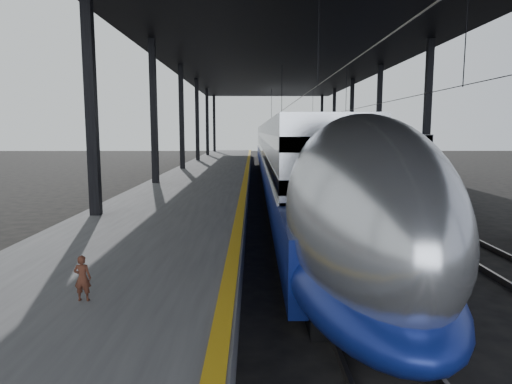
{
  "coord_description": "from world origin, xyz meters",
  "views": [
    {
      "loc": [
        -0.22,
        -10.97,
        3.96
      ],
      "look_at": [
        -0.13,
        3.56,
        2.0
      ],
      "focal_mm": 32.0,
      "sensor_mm": 36.0,
      "label": 1
    }
  ],
  "objects": [
    {
      "name": "child",
      "position": [
        -3.2,
        -3.28,
        1.41
      ],
      "size": [
        0.3,
        0.2,
        0.82
      ],
      "primitive_type": "imported",
      "rotation": [
        0.0,
        0.0,
        3.12
      ],
      "color": "#492418",
      "rests_on": "platform"
    },
    {
      "name": "canopy",
      "position": [
        1.9,
        20.0,
        9.12
      ],
      "size": [
        18.0,
        75.0,
        9.47
      ],
      "color": "black",
      "rests_on": "ground"
    },
    {
      "name": "rails",
      "position": [
        4.5,
        20.0,
        0.08
      ],
      "size": [
        6.52,
        80.0,
        0.16
      ],
      "color": "slate",
      "rests_on": "ground"
    },
    {
      "name": "yellow_strip",
      "position": [
        -0.7,
        20.0,
        1.0
      ],
      "size": [
        0.3,
        80.0,
        0.01
      ],
      "primitive_type": "cube",
      "color": "gold",
      "rests_on": "platform"
    },
    {
      "name": "second_train",
      "position": [
        7.0,
        38.12,
        1.91
      ],
      "size": [
        2.74,
        56.05,
        3.78
      ],
      "color": "navy",
      "rests_on": "ground"
    },
    {
      "name": "ground",
      "position": [
        0.0,
        0.0,
        0.0
      ],
      "size": [
        160.0,
        160.0,
        0.0
      ],
      "primitive_type": "plane",
      "color": "black",
      "rests_on": "ground"
    },
    {
      "name": "platform",
      "position": [
        -3.5,
        20.0,
        0.5
      ],
      "size": [
        6.0,
        80.0,
        1.0
      ],
      "primitive_type": "cube",
      "color": "#4C4C4F",
      "rests_on": "ground"
    },
    {
      "name": "tgv_train",
      "position": [
        2.0,
        25.95,
        2.09
      ],
      "size": [
        3.11,
        65.2,
        4.46
      ],
      "color": "#A9ABB0",
      "rests_on": "ground"
    }
  ]
}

